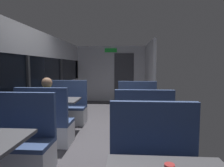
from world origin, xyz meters
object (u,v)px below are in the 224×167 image
object	(u,v)px
bench_near_window_facing_entry	(18,149)
bench_mid_window_facing_entry	(68,110)
bench_mid_window_facing_end	(46,127)
dining_table_mid_window	(58,104)
bench_rear_aisle_facing_entry	(137,113)
dining_table_rear_aisle	(140,107)
bench_rear_aisle_facing_end	(143,133)
seated_passenger	(47,115)

from	to	relation	value
bench_near_window_facing_entry	bench_mid_window_facing_entry	distance (m)	2.35
bench_mid_window_facing_end	bench_mid_window_facing_entry	world-z (taller)	same
dining_table_mid_window	bench_rear_aisle_facing_entry	size ratio (longest dim) A/B	0.82
dining_table_rear_aisle	bench_near_window_facing_entry	bearing A→B (deg)	-141.03
bench_rear_aisle_facing_end	seated_passenger	bearing A→B (deg)	171.35
dining_table_rear_aisle	bench_rear_aisle_facing_end	distance (m)	0.77
bench_mid_window_facing_end	bench_rear_aisle_facing_end	world-z (taller)	same
dining_table_mid_window	bench_mid_window_facing_end	xyz separation A→B (m)	(0.00, -0.70, -0.31)
dining_table_rear_aisle	bench_rear_aisle_facing_end	bearing A→B (deg)	-90.00
dining_table_mid_window	bench_near_window_facing_entry	bearing A→B (deg)	-90.00
bench_rear_aisle_facing_entry	dining_table_rear_aisle	bearing A→B (deg)	-90.00
bench_near_window_facing_entry	seated_passenger	size ratio (longest dim) A/B	0.87
bench_near_window_facing_entry	bench_rear_aisle_facing_end	distance (m)	1.94
bench_mid_window_facing_entry	bench_rear_aisle_facing_entry	size ratio (longest dim) A/B	1.00
bench_mid_window_facing_end	bench_rear_aisle_facing_entry	distance (m)	2.15
bench_mid_window_facing_entry	dining_table_rear_aisle	distance (m)	2.03
bench_mid_window_facing_entry	bench_rear_aisle_facing_entry	xyz separation A→B (m)	(1.79, -0.20, 0.00)
bench_near_window_facing_entry	dining_table_mid_window	xyz separation A→B (m)	(0.00, 1.65, 0.31)
bench_mid_window_facing_end	dining_table_rear_aisle	size ratio (longest dim) A/B	1.22
dining_table_rear_aisle	bench_mid_window_facing_end	bearing A→B (deg)	-164.41
bench_rear_aisle_facing_end	bench_rear_aisle_facing_entry	world-z (taller)	same
bench_near_window_facing_entry	bench_mid_window_facing_end	world-z (taller)	same
dining_table_rear_aisle	bench_rear_aisle_facing_end	size ratio (longest dim) A/B	0.82
bench_near_window_facing_entry	bench_rear_aisle_facing_entry	xyz separation A→B (m)	(1.79, 2.15, 0.00)
dining_table_mid_window	bench_rear_aisle_facing_end	world-z (taller)	bench_rear_aisle_facing_end
bench_mid_window_facing_end	bench_rear_aisle_facing_end	xyz separation A→B (m)	(1.79, -0.20, 0.00)
bench_rear_aisle_facing_entry	dining_table_mid_window	bearing A→B (deg)	-164.41
bench_near_window_facing_entry	seated_passenger	world-z (taller)	seated_passenger
bench_rear_aisle_facing_end	dining_table_rear_aisle	bearing A→B (deg)	90.00
dining_table_mid_window	bench_mid_window_facing_end	bearing A→B (deg)	-90.00
bench_mid_window_facing_entry	dining_table_mid_window	bearing A→B (deg)	-90.00
bench_mid_window_facing_entry	seated_passenger	size ratio (longest dim) A/B	0.87
dining_table_rear_aisle	seated_passenger	xyz separation A→B (m)	(-1.79, -0.43, -0.10)
bench_near_window_facing_entry	dining_table_rear_aisle	size ratio (longest dim) A/B	1.22
bench_rear_aisle_facing_entry	seated_passenger	distance (m)	2.13
bench_near_window_facing_entry	dining_table_rear_aisle	xyz separation A→B (m)	(1.79, 1.45, 0.31)
bench_mid_window_facing_end	bench_rear_aisle_facing_entry	world-z (taller)	same
dining_table_mid_window	bench_rear_aisle_facing_entry	bearing A→B (deg)	15.59
bench_rear_aisle_facing_end	bench_mid_window_facing_end	bearing A→B (deg)	173.62
bench_rear_aisle_facing_entry	bench_mid_window_facing_end	bearing A→B (deg)	-146.19
bench_mid_window_facing_end	bench_rear_aisle_facing_entry	bearing A→B (deg)	33.81
bench_mid_window_facing_entry	seated_passenger	xyz separation A→B (m)	(0.00, -1.33, 0.21)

